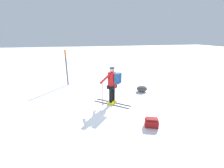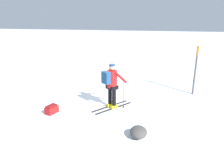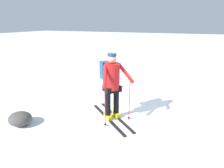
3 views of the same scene
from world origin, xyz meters
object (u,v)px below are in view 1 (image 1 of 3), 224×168
at_px(skier, 113,83).
at_px(dropped_backpack, 152,123).
at_px(trail_marker, 66,65).
at_px(rock_boulder, 142,89).

height_order(skier, dropped_backpack, skier).
distance_m(trail_marker, rock_boulder, 4.88).
bearing_deg(rock_boulder, skier, 31.35).
bearing_deg(rock_boulder, dropped_backpack, 72.26).
height_order(trail_marker, rock_boulder, trail_marker).
bearing_deg(dropped_backpack, trail_marker, -60.37).
relative_size(trail_marker, rock_boulder, 3.67).
bearing_deg(trail_marker, skier, 122.84).
xyz_separation_m(skier, trail_marker, (2.21, -3.42, 0.25)).
bearing_deg(trail_marker, dropped_backpack, 119.63).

